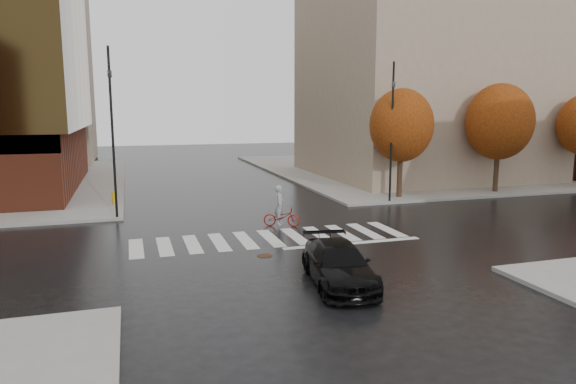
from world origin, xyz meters
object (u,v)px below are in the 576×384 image
at_px(cyclist, 281,212).
at_px(traffic_light_ne, 392,122).
at_px(sedan, 338,264).
at_px(fire_hydrant, 114,197).
at_px(traffic_light_nw, 112,119).

xyz_separation_m(cyclist, traffic_light_ne, (7.72, 3.80, 4.05)).
height_order(sedan, traffic_light_ne, traffic_light_ne).
bearing_deg(sedan, fire_hydrant, 122.50).
xyz_separation_m(traffic_light_nw, fire_hydrant, (-0.20, 3.70, -4.41)).
distance_m(cyclist, fire_hydrant, 10.64).
distance_m(sedan, traffic_light_nw, 14.44).
distance_m(cyclist, traffic_light_ne, 9.51).
bearing_deg(traffic_light_ne, sedan, 32.00).
bearing_deg(fire_hydrant, traffic_light_ne, -13.62).
bearing_deg(cyclist, traffic_light_nw, 87.53).
bearing_deg(traffic_light_ne, traffic_light_nw, -23.40).
distance_m(sedan, cyclist, 8.21).
distance_m(sedan, fire_hydrant, 17.18).
bearing_deg(cyclist, sedan, -158.98).
bearing_deg(cyclist, fire_hydrant, 70.05).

